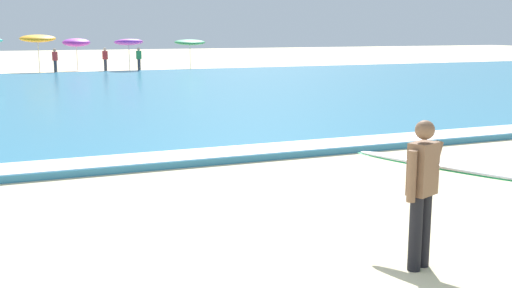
{
  "coord_description": "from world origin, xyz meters",
  "views": [
    {
      "loc": [
        -1.49,
        -6.44,
        2.72
      ],
      "look_at": [
        1.79,
        1.54,
        1.1
      ],
      "focal_mm": 42.95,
      "sensor_mm": 36.0,
      "label": 1
    }
  ],
  "objects_px": {
    "beach_umbrella_6": "(190,42)",
    "beach_umbrella_3": "(38,39)",
    "beachgoer_near_row_mid": "(105,59)",
    "surfer_with_board": "(433,178)",
    "beach_umbrella_5": "(129,42)",
    "beachgoer_near_row_right": "(55,60)",
    "beachgoer_near_row_left": "(139,59)",
    "beach_umbrella_4": "(76,42)"
  },
  "relations": [
    {
      "from": "beachgoer_near_row_mid",
      "to": "beachgoer_near_row_right",
      "type": "bearing_deg",
      "value": -173.48
    },
    {
      "from": "beachgoer_near_row_left",
      "to": "beachgoer_near_row_right",
      "type": "height_order",
      "value": "same"
    },
    {
      "from": "beach_umbrella_3",
      "to": "beachgoer_near_row_right",
      "type": "distance_m",
      "value": 2.42
    },
    {
      "from": "beach_umbrella_3",
      "to": "beachgoer_near_row_mid",
      "type": "bearing_deg",
      "value": -20.77
    },
    {
      "from": "beachgoer_near_row_left",
      "to": "beachgoer_near_row_right",
      "type": "bearing_deg",
      "value": 178.86
    },
    {
      "from": "beachgoer_near_row_left",
      "to": "beachgoer_near_row_right",
      "type": "relative_size",
      "value": 1.0
    },
    {
      "from": "beach_umbrella_3",
      "to": "surfer_with_board",
      "type": "bearing_deg",
      "value": -86.31
    },
    {
      "from": "beachgoer_near_row_left",
      "to": "beachgoer_near_row_mid",
      "type": "xyz_separation_m",
      "value": [
        -2.08,
        0.46,
        0.0
      ]
    },
    {
      "from": "beach_umbrella_3",
      "to": "beach_umbrella_5",
      "type": "height_order",
      "value": "beach_umbrella_3"
    },
    {
      "from": "beachgoer_near_row_mid",
      "to": "beachgoer_near_row_right",
      "type": "xyz_separation_m",
      "value": [
        -3.1,
        -0.35,
        0.0
      ]
    },
    {
      "from": "beach_umbrella_4",
      "to": "beachgoer_near_row_right",
      "type": "relative_size",
      "value": 1.38
    },
    {
      "from": "surfer_with_board",
      "to": "beach_umbrella_3",
      "type": "distance_m",
      "value": 36.28
    },
    {
      "from": "beach_umbrella_4",
      "to": "beach_umbrella_5",
      "type": "xyz_separation_m",
      "value": [
        3.01,
        -2.68,
        0.05
      ]
    },
    {
      "from": "beachgoer_near_row_left",
      "to": "beachgoer_near_row_right",
      "type": "xyz_separation_m",
      "value": [
        -5.17,
        0.1,
        0.0
      ]
    },
    {
      "from": "surfer_with_board",
      "to": "beach_umbrella_5",
      "type": "relative_size",
      "value": 1.11
    },
    {
      "from": "beach_umbrella_3",
      "to": "beachgoer_near_row_left",
      "type": "distance_m",
      "value": 6.46
    },
    {
      "from": "beach_umbrella_6",
      "to": "beachgoer_near_row_mid",
      "type": "height_order",
      "value": "beach_umbrella_6"
    },
    {
      "from": "beach_umbrella_5",
      "to": "beachgoer_near_row_right",
      "type": "relative_size",
      "value": 1.39
    },
    {
      "from": "beach_umbrella_6",
      "to": "beach_umbrella_3",
      "type": "bearing_deg",
      "value": -178.87
    },
    {
      "from": "surfer_with_board",
      "to": "beachgoer_near_row_mid",
      "type": "bearing_deg",
      "value": 87.35
    },
    {
      "from": "surfer_with_board",
      "to": "beach_umbrella_6",
      "type": "bearing_deg",
      "value": 77.98
    },
    {
      "from": "beachgoer_near_row_left",
      "to": "surfer_with_board",
      "type": "bearing_deg",
      "value": -96.14
    },
    {
      "from": "beach_umbrella_3",
      "to": "beachgoer_near_row_left",
      "type": "relative_size",
      "value": 1.55
    },
    {
      "from": "beachgoer_near_row_right",
      "to": "beach_umbrella_5",
      "type": "bearing_deg",
      "value": 6.62
    },
    {
      "from": "beach_umbrella_6",
      "to": "beachgoer_near_row_left",
      "type": "relative_size",
      "value": 1.38
    },
    {
      "from": "beach_umbrella_3",
      "to": "beachgoer_near_row_mid",
      "type": "distance_m",
      "value": 4.41
    },
    {
      "from": "beach_umbrella_4",
      "to": "beachgoer_near_row_left",
      "type": "distance_m",
      "value": 4.94
    },
    {
      "from": "beach_umbrella_5",
      "to": "beachgoer_near_row_mid",
      "type": "relative_size",
      "value": 1.39
    },
    {
      "from": "surfer_with_board",
      "to": "beachgoer_near_row_mid",
      "type": "height_order",
      "value": "surfer_with_board"
    },
    {
      "from": "beachgoer_near_row_left",
      "to": "beach_umbrella_5",
      "type": "bearing_deg",
      "value": 127.62
    },
    {
      "from": "beach_umbrella_3",
      "to": "beach_umbrella_6",
      "type": "xyz_separation_m",
      "value": [
        10.08,
        0.2,
        -0.32
      ]
    },
    {
      "from": "surfer_with_board",
      "to": "beachgoer_near_row_mid",
      "type": "relative_size",
      "value": 1.55
    },
    {
      "from": "beach_umbrella_6",
      "to": "beachgoer_near_row_mid",
      "type": "relative_size",
      "value": 1.38
    },
    {
      "from": "surfer_with_board",
      "to": "beach_umbrella_6",
      "type": "xyz_separation_m",
      "value": [
        7.75,
        36.39,
        0.81
      ]
    },
    {
      "from": "beach_umbrella_5",
      "to": "beachgoer_near_row_left",
      "type": "distance_m",
      "value": 1.35
    },
    {
      "from": "beach_umbrella_5",
      "to": "beachgoer_near_row_mid",
      "type": "distance_m",
      "value": 1.92
    },
    {
      "from": "beach_umbrella_5",
      "to": "beach_umbrella_3",
      "type": "bearing_deg",
      "value": 166.69
    },
    {
      "from": "surfer_with_board",
      "to": "beachgoer_near_row_left",
      "type": "height_order",
      "value": "surfer_with_board"
    },
    {
      "from": "beachgoer_near_row_mid",
      "to": "surfer_with_board",
      "type": "bearing_deg",
      "value": -92.65
    },
    {
      "from": "beach_umbrella_5",
      "to": "beachgoer_near_row_right",
      "type": "height_order",
      "value": "beach_umbrella_5"
    },
    {
      "from": "beach_umbrella_4",
      "to": "surfer_with_board",
      "type": "bearing_deg",
      "value": -90.27
    },
    {
      "from": "beach_umbrella_5",
      "to": "beachgoer_near_row_left",
      "type": "xyz_separation_m",
      "value": [
        0.5,
        -0.65,
        -1.08
      ]
    }
  ]
}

